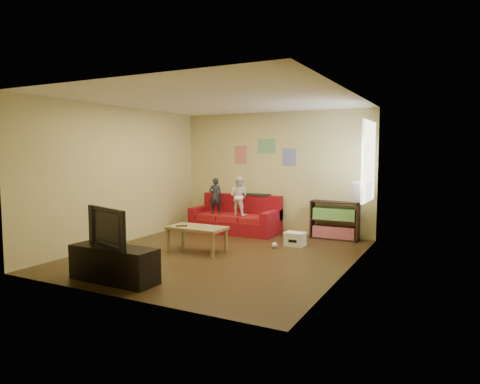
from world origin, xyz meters
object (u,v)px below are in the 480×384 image
at_px(coffee_table, 197,230).
at_px(bookshelf, 335,222).
at_px(sofa, 236,219).
at_px(child_b, 239,196).
at_px(child_a, 215,196).
at_px(television, 113,227).
at_px(file_box, 295,239).
at_px(tv_stand, 114,264).

bearing_deg(coffee_table, bookshelf, 50.37).
height_order(sofa, child_b, child_b).
bearing_deg(child_a, child_b, 156.65).
height_order(child_b, television, child_b).
bearing_deg(child_a, sofa, 176.93).
bearing_deg(sofa, file_box, -24.52).
relative_size(child_a, tv_stand, 0.62).
height_order(file_box, tv_stand, tv_stand).
relative_size(sofa, file_box, 5.09).
bearing_deg(television, child_a, 117.52).
relative_size(bookshelf, tv_stand, 0.75).
relative_size(child_b, television, 0.89).
bearing_deg(coffee_table, file_box, 42.80).
relative_size(sofa, coffee_table, 1.88).
relative_size(bookshelf, file_box, 2.57).
xyz_separation_m(sofa, television, (0.21, -4.09, 0.48)).
xyz_separation_m(sofa, child_b, (0.15, -0.17, 0.55)).
bearing_deg(bookshelf, child_b, -168.91).
relative_size(child_a, bookshelf, 0.82).
distance_m(sofa, file_box, 1.86).
distance_m(bookshelf, tv_stand, 4.75).
distance_m(child_a, tv_stand, 4.02).
bearing_deg(file_box, bookshelf, 63.38).
height_order(bookshelf, file_box, bookshelf).
bearing_deg(child_a, bookshelf, 165.26).
bearing_deg(child_a, television, 76.29).
distance_m(sofa, bookshelf, 2.20).
xyz_separation_m(child_a, television, (0.67, -3.92, -0.05)).
relative_size(child_a, file_box, 2.11).
xyz_separation_m(coffee_table, bookshelf, (1.91, 2.30, -0.05)).
bearing_deg(sofa, television, -86.99).
height_order(coffee_table, bookshelf, bookshelf).
bearing_deg(tv_stand, bookshelf, 66.52).
height_order(sofa, child_a, child_a).
height_order(file_box, television, television).
xyz_separation_m(bookshelf, file_box, (-0.50, -1.00, -0.22)).
bearing_deg(child_a, coffee_table, 87.72).
bearing_deg(file_box, child_b, 158.63).
distance_m(child_b, bookshelf, 2.14).
height_order(coffee_table, television, television).
relative_size(coffee_table, television, 1.07).
xyz_separation_m(coffee_table, tv_stand, (-0.07, -2.02, -0.15)).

